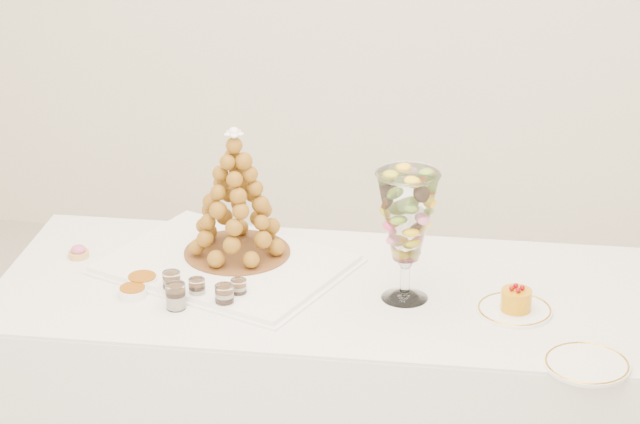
# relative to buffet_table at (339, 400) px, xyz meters

# --- Properties ---
(buffet_table) EXTENTS (2.06, 0.94, 0.76)m
(buffet_table) POSITION_rel_buffet_table_xyz_m (0.00, 0.00, 0.00)
(buffet_table) COLOR white
(buffet_table) RESTS_ON ground
(lace_tray) EXTENTS (0.79, 0.69, 0.02)m
(lace_tray) POSITION_rel_buffet_table_xyz_m (-0.36, 0.06, 0.39)
(lace_tray) COLOR white
(lace_tray) RESTS_ON buffet_table
(macaron_vase) EXTENTS (0.17, 0.17, 0.38)m
(macaron_vase) POSITION_rel_buffet_table_xyz_m (0.19, -0.02, 0.63)
(macaron_vase) COLOR white
(macaron_vase) RESTS_ON buffet_table
(cake_plate) EXTENTS (0.21, 0.21, 0.01)m
(cake_plate) POSITION_rel_buffet_table_xyz_m (0.51, -0.05, 0.39)
(cake_plate) COLOR white
(cake_plate) RESTS_ON buffet_table
(spare_plate) EXTENTS (0.22, 0.22, 0.01)m
(spare_plate) POSITION_rel_buffet_table_xyz_m (0.71, -0.31, 0.39)
(spare_plate) COLOR white
(spare_plate) RESTS_ON buffet_table
(pink_tart) EXTENTS (0.06, 0.06, 0.04)m
(pink_tart) POSITION_rel_buffet_table_xyz_m (-0.82, 0.04, 0.40)
(pink_tart) COLOR tan
(pink_tart) RESTS_ON buffet_table
(verrine_a) EXTENTS (0.07, 0.07, 0.07)m
(verrine_a) POSITION_rel_buffet_table_xyz_m (-0.46, -0.14, 0.42)
(verrine_a) COLOR white
(verrine_a) RESTS_ON buffet_table
(verrine_b) EXTENTS (0.06, 0.06, 0.06)m
(verrine_b) POSITION_rel_buffet_table_xyz_m (-0.38, -0.16, 0.41)
(verrine_b) COLOR white
(verrine_b) RESTS_ON buffet_table
(verrine_c) EXTENTS (0.05, 0.05, 0.06)m
(verrine_c) POSITION_rel_buffet_table_xyz_m (-0.27, -0.13, 0.41)
(verrine_c) COLOR white
(verrine_c) RESTS_ON buffet_table
(verrine_d) EXTENTS (0.07, 0.07, 0.08)m
(verrine_d) POSITION_rel_buffet_table_xyz_m (-0.43, -0.22, 0.42)
(verrine_d) COLOR white
(verrine_d) RESTS_ON buffet_table
(verrine_e) EXTENTS (0.06, 0.06, 0.07)m
(verrine_e) POSITION_rel_buffet_table_xyz_m (-0.29, -0.19, 0.42)
(verrine_e) COLOR white
(verrine_e) RESTS_ON buffet_table
(ramekin_back) EXTENTS (0.09, 0.09, 0.03)m
(ramekin_back) POSITION_rel_buffet_table_xyz_m (-0.57, -0.10, 0.40)
(ramekin_back) COLOR white
(ramekin_back) RESTS_ON buffet_table
(ramekin_front) EXTENTS (0.08, 0.08, 0.03)m
(ramekin_front) POSITION_rel_buffet_table_xyz_m (-0.57, -0.17, 0.40)
(ramekin_front) COLOR white
(ramekin_front) RESTS_ON buffet_table
(croquembouche) EXTENTS (0.32, 0.32, 0.40)m
(croquembouche) POSITION_rel_buffet_table_xyz_m (-0.34, 0.12, 0.60)
(croquembouche) COLOR brown
(croquembouche) RESTS_ON lace_tray
(mousse_cake) EXTENTS (0.09, 0.09, 0.07)m
(mousse_cake) POSITION_rel_buffet_table_xyz_m (0.51, -0.05, 0.42)
(mousse_cake) COLOR #CD8509
(mousse_cake) RESTS_ON cake_plate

